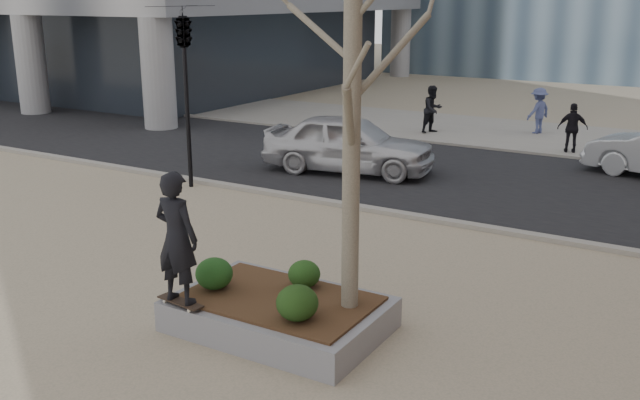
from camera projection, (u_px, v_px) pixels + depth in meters
The scene contains 16 objects.
ground at pixel (226, 313), 10.95m from camera, with size 120.00×120.00×0.00m, color gray.
street at pixel (456, 177), 19.21m from camera, with size 60.00×8.00×0.02m, color black.
far_sidewalk at pixel (526, 135), 24.99m from camera, with size 60.00×6.00×0.02m, color gray.
planter at pixel (279, 314), 10.40m from camera, with size 3.00×2.00×0.45m, color gray.
planter_mulch at pixel (279, 299), 10.33m from camera, with size 2.70×1.70×0.04m, color #382314.
sycamore_tree at pixel (352, 69), 9.17m from camera, with size 2.80×2.80×6.60m, color gray, non-canonical shape.
shrub_left at pixel (214, 274), 10.59m from camera, with size 0.56×0.56×0.47m, color #133C15.
shrub_middle at pixel (304, 274), 10.65m from camera, with size 0.49×0.49×0.41m, color #143912.
shrub_right at pixel (297, 303), 9.56m from camera, with size 0.58×0.58×0.49m, color #1A3711.
skateboard at pixel (180, 303), 10.14m from camera, with size 0.78×0.20×0.07m, color black, non-canonical shape.
skateboarder at pixel (177, 238), 9.87m from camera, with size 0.69×0.45×1.90m, color black.
police_car at pixel (349, 143), 19.53m from camera, with size 1.89×4.69×1.60m, color silver.
pedestrian_a at pixel (433, 109), 25.19m from camera, with size 0.81×0.63×1.67m, color black.
pedestrian_b at pixel (538, 111), 25.09m from camera, with size 1.04×0.60×1.60m, color #475180.
pedestrian_c at pixel (573, 128), 21.99m from camera, with size 0.90×0.37×1.53m, color black.
traffic_light_near at pixel (187, 99), 17.67m from camera, with size 0.60×2.48×4.50m, color black, non-canonical shape.
Camera 1 is at (6.40, -7.89, 4.69)m, focal length 40.00 mm.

